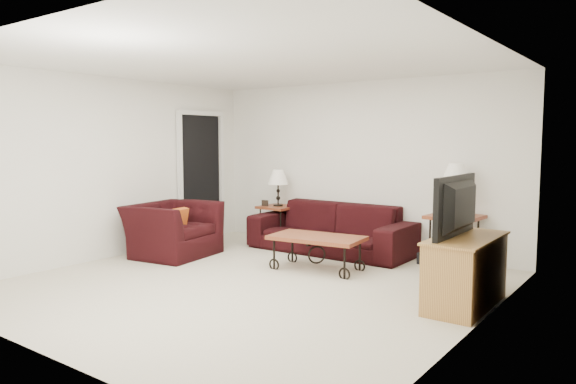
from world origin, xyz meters
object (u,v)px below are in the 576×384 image
Objects in this scene: lamp_right at (456,189)px; backpack at (430,254)px; tv_stand at (466,272)px; side_table_left at (278,224)px; sofa at (330,228)px; lamp_left at (278,188)px; television at (466,206)px; side_table_right at (454,241)px; armchair at (173,230)px; coffee_table at (317,253)px.

backpack is (-0.14, -0.46, -0.79)m from lamp_right.
lamp_right reaches higher than tv_stand.
sofa is at bearing -9.35° from side_table_left.
lamp_left is (0.00, 0.00, 0.58)m from side_table_left.
tv_stand is at bearing -24.20° from lamp_left.
television reaches higher than tv_stand.
side_table_right reaches higher than backpack.
television reaches higher than side_table_right.
side_table_right is 0.59× the size of armchair.
television is at bearing 180.00° from tv_stand.
armchair is (-1.67, -1.52, 0.02)m from sofa.
backpack is at bearing -9.55° from lamp_left.
coffee_table is at bearing -136.52° from backpack.
armchair is at bearing -108.89° from lamp_left.
armchair is at bearing -153.74° from lamp_right.
side_table_left is 2.95m from lamp_right.
side_table_left is 0.87× the size of lamp_right.
coffee_table is (-1.33, -1.20, -0.12)m from side_table_right.
coffee_table is 2.04m from tv_stand.
armchair is 1.10× the size of television.
lamp_right reaches higher than backpack.
armchair is 3.53m from backpack.
lamp_right is 1.71m from television.
side_table_left is (-1.09, 0.18, -0.06)m from sofa.
sofa is 3.61× the size of lamp_right.
television is (4.08, 0.11, 0.62)m from armchair.
sofa is 2.09× the size of tv_stand.
coffee_table is 2.63× the size of backpack.
tv_stand is (3.52, -1.58, 0.06)m from side_table_left.
armchair is at bearing -153.74° from side_table_right.
lamp_left reaches higher than side_table_left.
armchair is (-3.44, -1.70, -0.63)m from lamp_right.
coffee_table is at bearing -38.26° from side_table_left.
sofa is at bearing -56.02° from armchair.
side_table_right is 3.84m from armchair.
side_table_left reaches higher than backpack.
lamp_right is 0.58× the size of tv_stand.
sofa is 1.78m from side_table_right.
side_table_left is 0.58m from lamp_left.
lamp_left is at bearing 0.00° from side_table_left.
side_table_right is 1.52× the size of backpack.
side_table_left is 0.56× the size of television.
lamp_left is 1.86m from armchair.
television is (0.64, -1.58, -0.01)m from lamp_right.
tv_stand reaches higher than side_table_right.
armchair is at bearing -178.40° from tv_stand.
television is (0.64, -1.58, 0.66)m from side_table_right.
sofa is 1.12m from coffee_table.
coffee_table is (0.43, -1.02, -0.14)m from sofa.
lamp_left is at bearing -180.00° from side_table_right.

